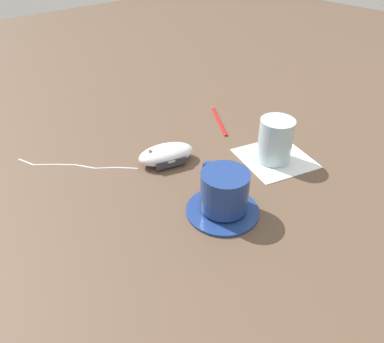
{
  "coord_description": "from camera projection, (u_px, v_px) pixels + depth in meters",
  "views": [
    {
      "loc": [
        -0.41,
        0.49,
        0.43
      ],
      "look_at": [
        0.01,
        0.12,
        0.03
      ],
      "focal_mm": 35.0,
      "sensor_mm": 36.0,
      "label": 1
    }
  ],
  "objects": [
    {
      "name": "pen",
      "position": [
        219.0,
        119.0,
        0.9
      ],
      "size": [
        0.14,
        0.09,
        0.01
      ],
      "color": "#B21919",
      "rests_on": "ground"
    },
    {
      "name": "napkin_under_glass",
      "position": [
        275.0,
        158.0,
        0.77
      ],
      "size": [
        0.17,
        0.17,
        0.0
      ],
      "primitive_type": "cube",
      "rotation": [
        0.0,
        0.0,
        -0.29
      ],
      "color": "white",
      "rests_on": "ground"
    },
    {
      "name": "drinking_glass",
      "position": [
        275.0,
        140.0,
        0.74
      ],
      "size": [
        0.07,
        0.07,
        0.09
      ],
      "primitive_type": "cylinder",
      "color": "silver",
      "rests_on": "napkin_under_glass"
    },
    {
      "name": "computer_mouse",
      "position": [
        166.0,
        154.0,
        0.75
      ],
      "size": [
        0.09,
        0.13,
        0.04
      ],
      "color": "silver",
      "rests_on": "ground"
    },
    {
      "name": "mouse_cable",
      "position": [
        76.0,
        165.0,
        0.75
      ],
      "size": [
        0.19,
        0.17,
        0.0
      ],
      "color": "white",
      "rests_on": "ground"
    },
    {
      "name": "ground_plane",
      "position": [
        240.0,
        162.0,
        0.76
      ],
      "size": [
        3.0,
        3.0,
        0.0
      ],
      "primitive_type": "plane",
      "color": "brown"
    },
    {
      "name": "coffee_cup",
      "position": [
        224.0,
        190.0,
        0.62
      ],
      "size": [
        0.11,
        0.08,
        0.07
      ],
      "color": "navy",
      "rests_on": "saucer"
    },
    {
      "name": "saucer",
      "position": [
        223.0,
        209.0,
        0.64
      ],
      "size": [
        0.12,
        0.12,
        0.01
      ],
      "primitive_type": "cylinder",
      "color": "navy",
      "rests_on": "ground"
    }
  ]
}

